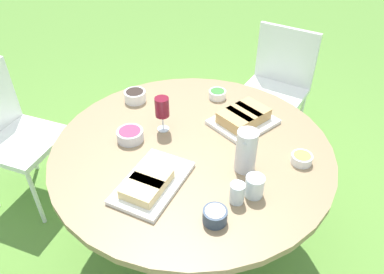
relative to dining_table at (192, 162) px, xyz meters
name	(u,v)px	position (x,y,z in m)	size (l,w,h in m)	color
ground_plane	(192,240)	(0.00, 0.00, -0.63)	(40.00, 40.00, 0.00)	#5B8C38
dining_table	(192,162)	(0.00, 0.00, 0.00)	(1.35, 1.35, 0.73)	#4C4C51
chair_near_left	(9,129)	(0.06, -1.19, -0.11)	(0.46, 0.44, 0.89)	white
chair_far_back	(277,81)	(-1.17, 0.17, -0.11)	(0.48, 0.50, 0.89)	white
water_pitcher	(246,151)	(0.05, 0.28, 0.20)	(0.10, 0.09, 0.20)	silver
wine_glass	(162,108)	(-0.07, -0.19, 0.23)	(0.07, 0.07, 0.19)	silver
platter_bread_main	(243,118)	(-0.28, 0.17, 0.14)	(0.39, 0.37, 0.08)	white
platter_charcuterie	(150,183)	(0.32, -0.05, 0.13)	(0.38, 0.24, 0.06)	white
bowl_fries	(302,158)	(-0.10, 0.50, 0.12)	(0.10, 0.10, 0.04)	white
bowl_salad	(217,94)	(-0.47, -0.04, 0.13)	(0.10, 0.10, 0.05)	white
bowl_olives	(135,96)	(-0.25, -0.46, 0.14)	(0.12, 0.12, 0.06)	white
bowl_dip_red	(130,135)	(0.07, -0.30, 0.13)	(0.13, 0.13, 0.05)	silver
bowl_dip_cream	(215,215)	(0.38, 0.26, 0.13)	(0.10, 0.10, 0.06)	#334256
cup_water_near	(254,186)	(0.18, 0.36, 0.15)	(0.08, 0.08, 0.10)	silver
cup_water_far	(237,193)	(0.25, 0.31, 0.15)	(0.06, 0.06, 0.09)	silver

